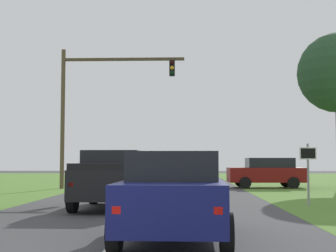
{
  "coord_description": "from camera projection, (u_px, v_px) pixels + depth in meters",
  "views": [
    {
      "loc": [
        1.4,
        -6.54,
        1.61
      ],
      "look_at": [
        0.53,
        17.88,
        3.33
      ],
      "focal_mm": 52.91,
      "sensor_mm": 36.0,
      "label": 1
    }
  ],
  "objects": [
    {
      "name": "traffic_light",
      "position": [
        93.0,
        97.0,
        28.83
      ],
      "size": [
        7.22,
        0.4,
        8.13
      ],
      "color": "brown",
      "rests_on": "ground_plane"
    },
    {
      "name": "crossing_suv_far",
      "position": [
        267.0,
        172.0,
        29.4
      ],
      "size": [
        4.55,
        2.24,
        1.78
      ],
      "color": "maroon",
      "rests_on": "ground_plane"
    },
    {
      "name": "pickup_truck_lead",
      "position": [
        114.0,
        179.0,
        16.75
      ],
      "size": [
        2.46,
        5.02,
        1.95
      ],
      "color": "black",
      "rests_on": "ground_plane"
    },
    {
      "name": "ground_plane",
      "position": [
        147.0,
        205.0,
        18.02
      ],
      "size": [
        120.0,
        120.0,
        0.0
      ],
      "primitive_type": "plane",
      "color": "#424244"
    },
    {
      "name": "keep_moving_sign",
      "position": [
        308.0,
        166.0,
        17.75
      ],
      "size": [
        0.6,
        0.09,
        2.22
      ],
      "color": "gray",
      "rests_on": "ground_plane"
    },
    {
      "name": "red_suv_near",
      "position": [
        174.0,
        193.0,
        10.17
      ],
      "size": [
        2.27,
        4.83,
        1.79
      ],
      "color": "navy",
      "rests_on": "ground_plane"
    }
  ]
}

